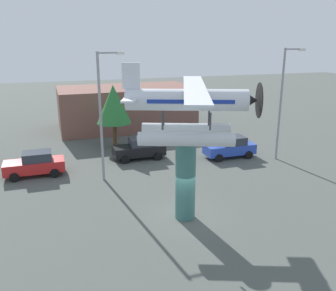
{
  "coord_description": "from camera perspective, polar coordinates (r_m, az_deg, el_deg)",
  "views": [
    {
      "loc": [
        -6.68,
        -17.19,
        9.65
      ],
      "look_at": [
        0.0,
        3.0,
        3.34
      ],
      "focal_mm": 39.08,
      "sensor_mm": 36.0,
      "label": 1
    }
  ],
  "objects": [
    {
      "name": "car_far_blue",
      "position": [
        30.87,
        9.66,
        -0.22
      ],
      "size": [
        4.2,
        2.02,
        1.76
      ],
      "rotation": [
        0.0,
        0.0,
        3.14
      ],
      "color": "#2847B7",
      "rests_on": "ground"
    },
    {
      "name": "car_mid_black",
      "position": [
        30.15,
        -4.44,
        -0.43
      ],
      "size": [
        4.2,
        2.02,
        1.76
      ],
      "rotation": [
        0.0,
        0.0,
        3.14
      ],
      "color": "black",
      "rests_on": "ground"
    },
    {
      "name": "storefront_building",
      "position": [
        40.7,
        -6.56,
        5.93
      ],
      "size": [
        14.29,
        7.33,
        4.47
      ],
      "primitive_type": "cube",
      "color": "brown",
      "rests_on": "ground"
    },
    {
      "name": "floatplane_monument",
      "position": [
        18.78,
        3.29,
        5.67
      ],
      "size": [
        7.19,
        10.13,
        4.0
      ],
      "rotation": [
        0.0,
        0.0,
        -0.36
      ],
      "color": "silver",
      "rests_on": "display_pedestal"
    },
    {
      "name": "streetlight_primary",
      "position": [
        24.95,
        -10.12,
        5.64
      ],
      "size": [
        1.84,
        0.28,
        8.8
      ],
      "color": "gray",
      "rests_on": "ground"
    },
    {
      "name": "streetlight_secondary",
      "position": [
        30.45,
        17.49,
        7.17
      ],
      "size": [
        1.84,
        0.28,
        8.89
      ],
      "color": "gray",
      "rests_on": "ground"
    },
    {
      "name": "tree_east",
      "position": [
        32.75,
        -8.48,
        6.34
      ],
      "size": [
        3.05,
        3.05,
        5.68
      ],
      "color": "brown",
      "rests_on": "ground"
    },
    {
      "name": "car_near_red",
      "position": [
        28.09,
        -20.02,
        -2.7
      ],
      "size": [
        4.2,
        2.02,
        1.76
      ],
      "rotation": [
        0.0,
        0.0,
        3.14
      ],
      "color": "red",
      "rests_on": "ground"
    },
    {
      "name": "display_pedestal",
      "position": [
        19.88,
        2.73,
        -5.42
      ],
      "size": [
        1.1,
        1.1,
        4.45
      ],
      "primitive_type": "cylinder",
      "color": "#386B66",
      "rests_on": "ground"
    },
    {
      "name": "ground_plane",
      "position": [
        20.82,
        2.64,
        -11.11
      ],
      "size": [
        140.0,
        140.0,
        0.0
      ],
      "primitive_type": "plane",
      "color": "#4C514C"
    }
  ]
}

